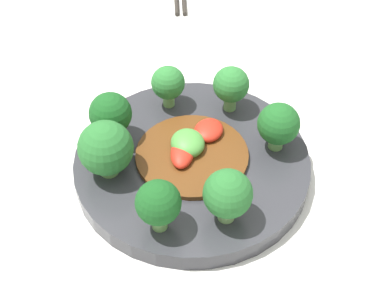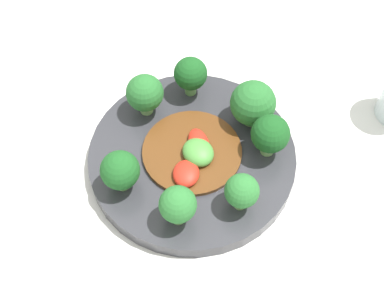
{
  "view_description": "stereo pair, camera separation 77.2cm",
  "coord_description": "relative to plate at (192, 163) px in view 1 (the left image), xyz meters",
  "views": [
    {
      "loc": [
        0.41,
        0.19,
        1.17
      ],
      "look_at": [
        0.05,
        0.01,
        0.76
      ],
      "focal_mm": 50.0,
      "sensor_mm": 36.0,
      "label": 1
    },
    {
      "loc": [
        -0.32,
        -0.04,
        1.3
      ],
      "look_at": [
        0.05,
        0.01,
        0.76
      ],
      "focal_mm": 50.0,
      "sensor_mm": 36.0,
      "label": 2
    }
  ],
  "objects": [
    {
      "name": "stirfry_center",
      "position": [
        -0.0,
        -0.0,
        0.02
      ],
      "size": [
        0.12,
        0.12,
        0.02
      ],
      "color": "#5B3314",
      "rests_on": "plate"
    },
    {
      "name": "broccoli_northwest",
      "position": [
        -0.06,
        0.08,
        0.04
      ],
      "size": [
        0.05,
        0.05,
        0.06
      ],
      "color": "#70A356",
      "rests_on": "plate"
    },
    {
      "name": "broccoli_southeast",
      "position": [
        0.06,
        -0.07,
        0.05
      ],
      "size": [
        0.06,
        0.06,
        0.07
      ],
      "color": "#70A356",
      "rests_on": "plate"
    },
    {
      "name": "broccoli_west",
      "position": [
        -0.09,
        0.0,
        0.05
      ],
      "size": [
        0.04,
        0.04,
        0.06
      ],
      "color": "#70A356",
      "rests_on": "plate"
    },
    {
      "name": "plate",
      "position": [
        0.0,
        0.0,
        0.0
      ],
      "size": [
        0.26,
        0.26,
        0.02
      ],
      "color": "#333338",
      "rests_on": "table"
    },
    {
      "name": "broccoli_northeast",
      "position": [
        0.06,
        0.07,
        0.05
      ],
      "size": [
        0.05,
        0.05,
        0.06
      ],
      "color": "#89B76B",
      "rests_on": "plate"
    },
    {
      "name": "broccoli_southwest",
      "position": [
        -0.07,
        -0.06,
        0.04
      ],
      "size": [
        0.04,
        0.04,
        0.05
      ],
      "color": "#7AAD5B",
      "rests_on": "plate"
    },
    {
      "name": "broccoli_south",
      "position": [
        0.01,
        -0.09,
        0.05
      ],
      "size": [
        0.05,
        0.05,
        0.06
      ],
      "color": "#89B76B",
      "rests_on": "plate"
    },
    {
      "name": "broccoli_east",
      "position": [
        0.1,
        0.01,
        0.05
      ],
      "size": [
        0.04,
        0.04,
        0.06
      ],
      "color": "#70A356",
      "rests_on": "plate"
    }
  ]
}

